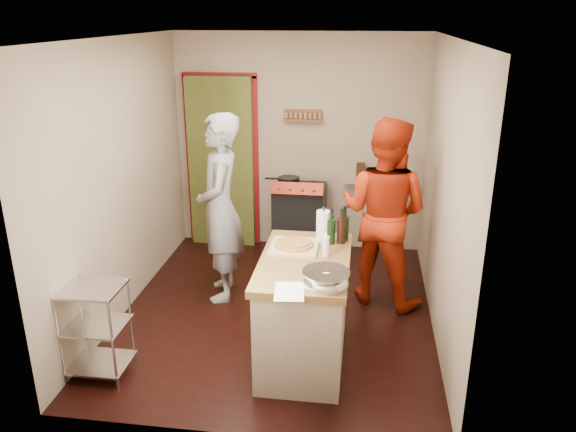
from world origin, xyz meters
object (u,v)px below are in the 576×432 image
object	(u,v)px
stove	(299,220)
island	(305,307)
person_stripe	(220,209)
wire_shelving	(96,327)
person_red	(384,212)

from	to	relation	value
stove	island	size ratio (longest dim) A/B	0.75
person_stripe	stove	bearing A→B (deg)	137.39
wire_shelving	person_red	bearing A→B (deg)	35.49
stove	person_stripe	size ratio (longest dim) A/B	0.53
wire_shelving	person_stripe	world-z (taller)	person_stripe
stove	person_red	world-z (taller)	person_red
person_stripe	person_red	xyz separation A→B (m)	(1.62, 0.14, -0.01)
stove	person_red	bearing A→B (deg)	-46.35
person_red	stove	bearing A→B (deg)	-22.37
stove	wire_shelving	size ratio (longest dim) A/B	1.26
person_stripe	person_red	size ratio (longest dim) A/B	1.01
person_red	wire_shelving	bearing A→B (deg)	59.47
stove	island	distance (m)	2.20
island	person_stripe	distance (m)	1.49
person_red	island	bearing A→B (deg)	85.08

